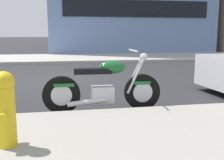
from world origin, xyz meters
The scene contains 4 objects.
ground_plane centered at (0.00, 0.00, 0.00)m, with size 260.00×260.00×0.00m, color #28282B.
parking_stall_stripe centered at (0.00, -3.74, 0.00)m, with size 0.12×2.20×0.01m, color silver.
parked_motorcycle centered at (0.68, -4.09, 0.44)m, with size 2.18×0.62×1.14m.
fire_hydrant centered at (-0.72, -5.80, 0.60)m, with size 0.24×0.36×0.87m.
Camera 1 is at (-0.08, -8.99, 1.42)m, focal length 44.13 mm.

